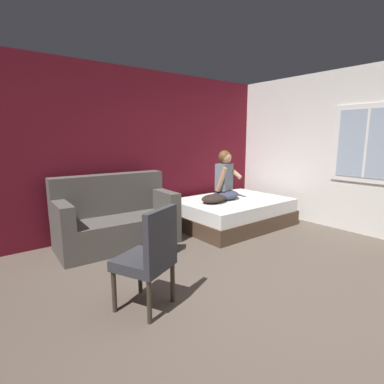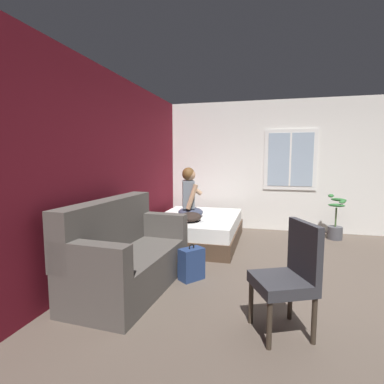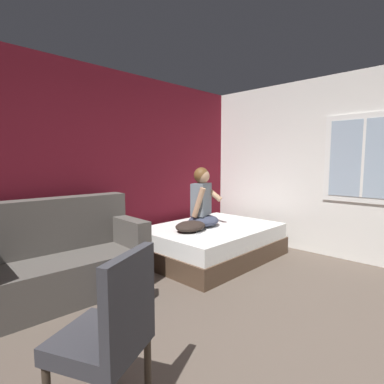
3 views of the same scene
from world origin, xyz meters
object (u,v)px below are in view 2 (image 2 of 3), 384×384
(person_seated, at_px, (190,197))
(cell_phone, at_px, (200,221))
(throw_pillow, at_px, (190,217))
(bed, at_px, (197,229))
(backpack, at_px, (191,264))
(potted_plant, at_px, (336,223))
(couch, at_px, (125,255))
(side_chair, at_px, (290,274))

(person_seated, relative_size, cell_phone, 6.08)
(person_seated, xyz_separation_m, throw_pillow, (-0.37, -0.11, -0.29))
(bed, distance_m, backpack, 1.69)
(potted_plant, bearing_deg, backpack, 139.00)
(backpack, bearing_deg, couch, 122.35)
(bed, distance_m, potted_plant, 2.60)
(side_chair, bearing_deg, backpack, 51.10)
(backpack, relative_size, potted_plant, 0.54)
(throw_pillow, distance_m, potted_plant, 2.79)
(couch, bearing_deg, cell_phone, -17.63)
(backpack, bearing_deg, cell_phone, 7.94)
(bed, relative_size, cell_phone, 13.73)
(bed, distance_m, cell_phone, 0.55)
(throw_pillow, bearing_deg, potted_plant, -62.86)
(side_chair, xyz_separation_m, cell_phone, (2.09, 1.28, -0.05))
(cell_phone, relative_size, potted_plant, 0.17)
(bed, relative_size, throw_pillow, 4.12)
(side_chair, relative_size, person_seated, 1.12)
(throw_pillow, distance_m, cell_phone, 0.17)
(couch, xyz_separation_m, backpack, (0.43, -0.68, -0.20))
(side_chair, distance_m, cell_phone, 2.45)
(backpack, height_order, throw_pillow, throw_pillow)
(cell_phone, bearing_deg, person_seated, -104.32)
(throw_pillow, height_order, cell_phone, throw_pillow)
(person_seated, xyz_separation_m, cell_phone, (-0.39, -0.27, -0.35))
(backpack, distance_m, cell_phone, 1.23)
(bed, xyz_separation_m, side_chair, (-2.56, -1.43, 0.30))
(backpack, bearing_deg, potted_plant, -41.00)
(bed, xyz_separation_m, couch, (-2.09, 0.37, 0.16))
(backpack, bearing_deg, person_seated, 15.57)
(side_chair, relative_size, cell_phone, 6.81)
(couch, xyz_separation_m, throw_pillow, (1.63, -0.35, 0.16))
(bed, relative_size, potted_plant, 2.33)
(throw_pillow, relative_size, cell_phone, 3.33)
(bed, height_order, backpack, bed)
(person_seated, height_order, cell_phone, person_seated)
(couch, height_order, backpack, couch)
(bed, relative_size, couch, 1.13)
(potted_plant, bearing_deg, side_chair, 162.93)
(side_chair, distance_m, backpack, 1.47)
(side_chair, bearing_deg, bed, 29.20)
(cell_phone, xyz_separation_m, potted_plant, (1.29, -2.32, -0.18))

